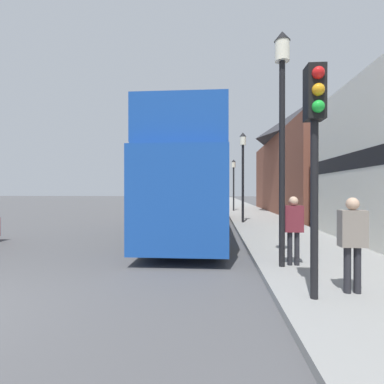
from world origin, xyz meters
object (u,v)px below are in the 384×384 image
object	(u,v)px
lamp_post_third	(234,175)
lamp_post_nearest	(282,107)
parked_car_ahead_of_bus	(212,208)
lamp_post_second	(243,161)
pedestrian_second	(293,224)
pedestrian_nearest	(352,235)
tour_bus	(192,189)
traffic_signal	(315,128)

from	to	relation	value
lamp_post_third	lamp_post_nearest	bearing A→B (deg)	-90.30
parked_car_ahead_of_bus	lamp_post_second	xyz separation A→B (m)	(1.68, -2.45, 2.71)
parked_car_ahead_of_bus	pedestrian_second	world-z (taller)	pedestrian_second
parked_car_ahead_of_bus	pedestrian_nearest	bearing A→B (deg)	-78.92
tour_bus	traffic_signal	size ratio (longest dim) A/B	2.66
traffic_signal	lamp_post_nearest	xyz separation A→B (m)	(-0.06, 2.02, 0.90)
pedestrian_nearest	lamp_post_second	distance (m)	11.29
pedestrian_second	traffic_signal	xyz separation A→B (m)	(-0.23, -2.15, 1.74)
pedestrian_second	lamp_post_nearest	xyz separation A→B (m)	(-0.29, -0.14, 2.64)
pedestrian_nearest	traffic_signal	distance (m)	1.90
tour_bus	lamp_post_third	xyz separation A→B (m)	(2.49, 13.64, 1.24)
traffic_signal	lamp_post_nearest	bearing A→B (deg)	91.73
tour_bus	lamp_post_third	size ratio (longest dim) A/B	2.24
tour_bus	lamp_post_third	bearing A→B (deg)	79.81
lamp_post_third	pedestrian_second	bearing A→B (deg)	-89.42
pedestrian_second	lamp_post_third	distance (m)	18.64
parked_car_ahead_of_bus	pedestrian_nearest	size ratio (longest dim) A/B	2.89
pedestrian_second	lamp_post_nearest	distance (m)	2.66
pedestrian_nearest	traffic_signal	xyz separation A→B (m)	(-0.71, -0.33, 1.72)
tour_bus	pedestrian_nearest	size ratio (longest dim) A/B	6.12
lamp_post_second	traffic_signal	bearing A→B (deg)	-89.70
lamp_post_nearest	traffic_signal	bearing A→B (deg)	-88.27
tour_bus	lamp_post_nearest	world-z (taller)	lamp_post_nearest
traffic_signal	lamp_post_second	bearing A→B (deg)	90.30
parked_car_ahead_of_bus	pedestrian_second	size ratio (longest dim) A/B	2.93
parked_car_ahead_of_bus	lamp_post_third	xyz separation A→B (m)	(1.77, 6.88, 2.41)
traffic_signal	lamp_post_third	bearing A→B (deg)	89.90
parked_car_ahead_of_bus	lamp_post_third	bearing A→B (deg)	76.33
lamp_post_nearest	lamp_post_third	size ratio (longest dim) A/B	1.22
parked_car_ahead_of_bus	lamp_post_nearest	distance (m)	12.27
lamp_post_nearest	tour_bus	bearing A→B (deg)	115.50
pedestrian_nearest	pedestrian_second	xyz separation A→B (m)	(-0.49, 1.82, -0.01)
pedestrian_nearest	pedestrian_second	bearing A→B (deg)	104.99
pedestrian_nearest	pedestrian_second	world-z (taller)	pedestrian_nearest
parked_car_ahead_of_bus	lamp_post_third	size ratio (longest dim) A/B	1.06
pedestrian_second	pedestrian_nearest	bearing A→B (deg)	-75.01
traffic_signal	lamp_post_second	distance (m)	11.36
parked_car_ahead_of_bus	lamp_post_nearest	size ratio (longest dim) A/B	0.87
lamp_post_third	lamp_post_second	bearing A→B (deg)	-90.59
tour_bus	parked_car_ahead_of_bus	xyz separation A→B (m)	(0.72, 6.76, -1.17)
lamp_post_second	lamp_post_third	bearing A→B (deg)	89.41
tour_bus	lamp_post_second	world-z (taller)	lamp_post_second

